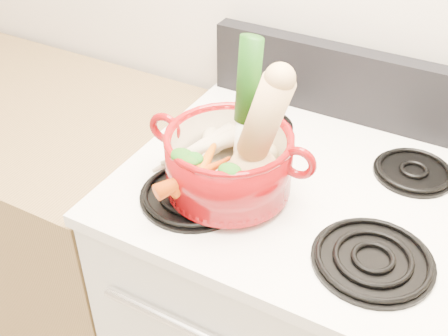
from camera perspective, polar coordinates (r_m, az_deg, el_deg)
The scene contains 24 objects.
stove_body at distance 1.57m, azimuth 6.87°, elevation -15.62°, with size 0.76×0.65×0.92m, color silver.
cooktop at distance 1.23m, azimuth 8.47°, elevation -2.03°, with size 0.78×0.67×0.03m, color white.
control_backsplash at distance 1.41m, azimuth 13.47°, elevation 8.09°, with size 0.76×0.05×0.18m, color black.
counter_left at distance 2.07m, azimuth -21.51°, elevation -3.28°, with size 1.36×0.65×0.90m, color olive.
burner_front_left at distance 1.16m, azimuth -3.11°, elevation -2.63°, with size 0.22×0.22×0.02m, color black.
burner_front_right at distance 1.06m, azimuth 14.90°, elevation -8.90°, with size 0.22×0.22×0.02m, color black.
burner_back_left at distance 1.38m, azimuth 3.43°, elevation 4.38°, with size 0.17×0.17×0.02m, color black.
burner_back_right at distance 1.29m, azimuth 18.72°, elevation -0.26°, with size 0.17×0.17×0.02m, color black.
dutch_oven at distance 1.13m, azimuth 0.49°, elevation 0.60°, with size 0.26×0.26×0.13m, color maroon.
pot_handle_left at distance 1.16m, azimuth -6.02°, elevation 4.06°, with size 0.07×0.07×0.02m, color maroon.
pot_handle_right at distance 1.06m, azimuth 7.59°, elevation 0.53°, with size 0.07×0.07×0.02m, color maroon.
squash at distance 1.04m, azimuth 3.65°, elevation 3.26°, with size 0.11×0.11×0.26m, color tan, non-canonical shape.
leek at distance 1.07m, azimuth 2.23°, elevation 5.91°, with size 0.05×0.05×0.31m, color white.
ginger at distance 1.19m, azimuth 3.02°, elevation 1.81°, with size 0.09×0.07×0.05m, color tan.
parsnip_0 at distance 1.18m, azimuth -1.55°, elevation 1.80°, with size 0.04×0.04×0.23m, color beige.
parsnip_1 at distance 1.18m, azimuth -3.12°, elevation 1.93°, with size 0.04×0.04×0.20m, color beige.
parsnip_2 at distance 1.17m, azimuth -1.79°, elevation 1.80°, with size 0.04×0.04×0.18m, color beige.
parsnip_3 at distance 1.16m, azimuth -2.40°, elevation 2.08°, with size 0.04×0.04×0.18m, color beige.
parsnip_4 at distance 1.17m, azimuth -1.08°, elevation 2.52°, with size 0.04×0.04×0.21m, color beige.
carrot_0 at distance 1.12m, azimuth -0.64°, elevation -0.88°, with size 0.03×0.03×0.14m, color #D5590A.
carrot_1 at distance 1.11m, azimuth -2.26°, elevation -0.77°, with size 0.03×0.03×0.15m, color #DB4F0A.
carrot_2 at distance 1.11m, azimuth 1.21°, elevation -0.46°, with size 0.03×0.03×0.18m, color #D7460A.
carrot_3 at distance 1.09m, azimuth -3.34°, elevation -0.99°, with size 0.03×0.03×0.16m, color #D1430A.
carrot_4 at distance 1.13m, azimuth -1.74°, elevation 0.79°, with size 0.03×0.03×0.15m, color #B95909.
Camera 1 is at (0.30, 0.49, 1.70)m, focal length 45.00 mm.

